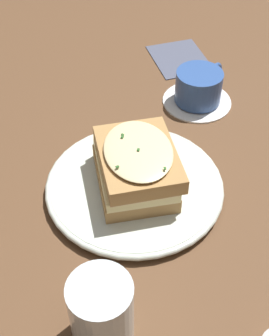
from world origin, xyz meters
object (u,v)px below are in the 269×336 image
(sandwich, at_px, (136,166))
(water_glass, at_px, (102,313))
(dinner_plate, at_px, (134,186))
(teacup_with_saucer, at_px, (199,89))
(napkin, at_px, (179,58))

(sandwich, bearing_deg, water_glass, -11.47)
(water_glass, bearing_deg, dinner_plate, 169.11)
(teacup_with_saucer, distance_m, napkin, 0.15)
(water_glass, bearing_deg, teacup_with_saucer, 159.37)
(sandwich, relative_size, napkin, 1.23)
(dinner_plate, height_order, water_glass, water_glass)
(sandwich, xyz_separation_m, water_glass, (0.23, -0.05, -0.00))
(teacup_with_saucer, bearing_deg, water_glass, -159.14)
(dinner_plate, relative_size, napkin, 2.07)
(dinner_plate, height_order, napkin, dinner_plate)
(dinner_plate, relative_size, teacup_with_saucer, 2.12)
(teacup_with_saucer, relative_size, napkin, 0.98)
(napkin, bearing_deg, sandwich, -15.77)
(dinner_plate, bearing_deg, teacup_with_saucer, 150.38)
(sandwich, bearing_deg, napkin, 164.23)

